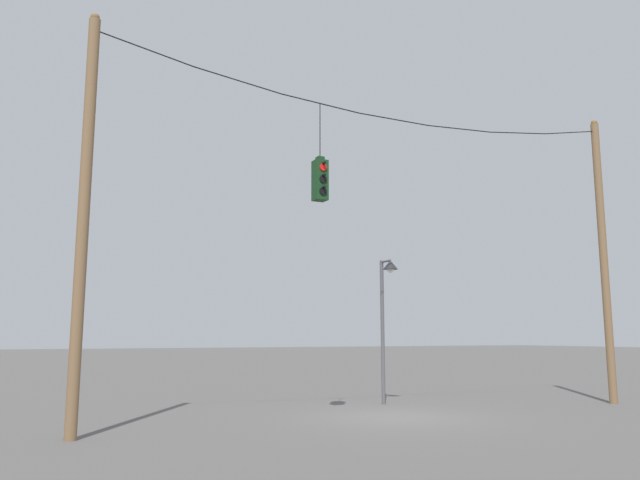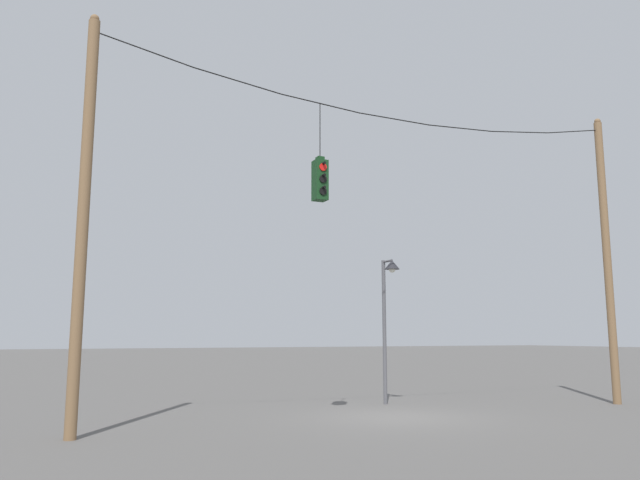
# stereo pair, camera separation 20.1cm
# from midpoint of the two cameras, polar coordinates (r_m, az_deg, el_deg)

# --- Properties ---
(ground_plane) EXTENTS (200.00, 200.00, 0.00)m
(ground_plane) POSITION_cam_midpoint_polar(r_m,az_deg,el_deg) (17.15, 6.66, -15.81)
(ground_plane) COLOR #565451
(utility_pole_left) EXTENTS (0.25, 0.25, 9.38)m
(utility_pole_left) POSITION_cam_midpoint_polar(r_m,az_deg,el_deg) (14.43, -21.20, 2.05)
(utility_pole_left) COLOR brown
(utility_pole_left) RESTS_ON ground_plane
(utility_pole_right) EXTENTS (0.25, 0.25, 9.38)m
(utility_pole_right) POSITION_cam_midpoint_polar(r_m,az_deg,el_deg) (22.42, 24.27, -1.44)
(utility_pole_right) COLOR brown
(utility_pole_right) RESTS_ON ground_plane
(span_wire) EXTENTS (16.07, 0.03, 0.88)m
(span_wire) POSITION_cam_midpoint_polar(r_m,az_deg,el_deg) (18.00, 6.51, 11.75)
(span_wire) COLOR black
(traffic_light_near_right_pole) EXTENTS (0.34, 0.58, 2.61)m
(traffic_light_near_right_pole) POSITION_cam_midpoint_polar(r_m,az_deg,el_deg) (16.22, -0.36, 5.54)
(traffic_light_near_right_pole) COLOR #143819
(street_lamp) EXTENTS (0.48, 0.83, 4.55)m
(street_lamp) POSITION_cam_midpoint_polar(r_m,az_deg,el_deg) (20.01, 5.83, -5.06)
(street_lamp) COLOR #515156
(street_lamp) RESTS_ON ground_plane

